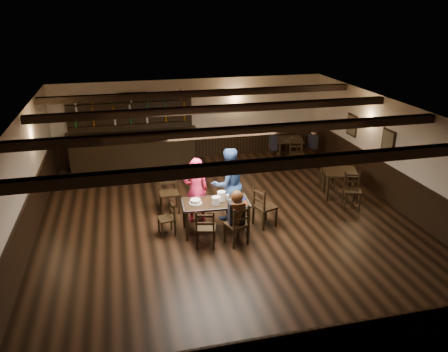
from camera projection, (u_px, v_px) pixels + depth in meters
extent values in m
plane|color=black|center=(228.00, 223.00, 10.62)|extent=(10.00, 10.00, 0.00)
cube|color=beige|center=(192.00, 119.00, 14.64)|extent=(9.00, 0.02, 2.70)
cube|color=beige|center=(322.00, 308.00, 5.61)|extent=(9.00, 0.02, 2.70)
cube|color=beige|center=(20.00, 190.00, 9.15)|extent=(0.02, 10.00, 2.70)
cube|color=beige|center=(399.00, 157.00, 11.10)|extent=(0.02, 10.00, 2.70)
cube|color=silver|center=(228.00, 115.00, 9.63)|extent=(9.00, 10.00, 0.02)
cube|color=black|center=(193.00, 144.00, 14.93)|extent=(9.00, 0.04, 1.00)
cube|color=black|center=(28.00, 225.00, 9.47)|extent=(0.04, 10.00, 1.00)
cube|color=black|center=(393.00, 187.00, 11.41)|extent=(0.04, 10.00, 1.00)
cube|color=black|center=(133.00, 108.00, 14.02)|extent=(0.90, 0.03, 1.00)
cube|color=black|center=(133.00, 108.00, 14.00)|extent=(0.80, 0.02, 0.90)
cube|color=black|center=(388.00, 142.00, 11.46)|extent=(0.03, 0.55, 0.65)
cube|color=#72664C|center=(388.00, 142.00, 11.45)|extent=(0.02, 0.45, 0.55)
cube|color=black|center=(352.00, 125.00, 13.19)|extent=(0.03, 0.55, 0.65)
cube|color=#72664C|center=(351.00, 125.00, 13.19)|extent=(0.02, 0.45, 0.55)
cube|color=black|center=(274.00, 164.00, 6.95)|extent=(8.90, 0.18, 0.18)
cube|color=black|center=(240.00, 131.00, 8.76)|extent=(8.90, 0.18, 0.18)
cube|color=black|center=(218.00, 109.00, 10.57)|extent=(8.90, 0.18, 0.18)
cube|color=black|center=(203.00, 93.00, 12.37)|extent=(8.90, 0.18, 0.18)
cube|color=black|center=(187.00, 227.00, 9.72)|extent=(0.06, 0.06, 0.71)
cube|color=black|center=(184.00, 214.00, 10.31)|extent=(0.06, 0.06, 0.71)
cube|color=black|center=(248.00, 221.00, 9.95)|extent=(0.06, 0.06, 0.71)
cube|color=black|center=(242.00, 209.00, 10.53)|extent=(0.06, 0.06, 0.71)
cube|color=black|center=(216.00, 203.00, 9.99)|extent=(1.57, 0.85, 0.04)
cube|color=#A5A8AD|center=(213.00, 196.00, 10.32)|extent=(1.53, 0.12, 0.04)
cube|color=#A5A8AD|center=(218.00, 210.00, 9.65)|extent=(1.53, 0.12, 0.04)
cube|color=#A5A8AD|center=(247.00, 200.00, 10.11)|extent=(0.08, 0.76, 0.04)
cube|color=#A5A8AD|center=(183.00, 205.00, 9.87)|extent=(0.08, 0.76, 0.04)
cube|color=black|center=(214.00, 233.00, 9.71)|extent=(0.04, 0.04, 0.43)
cube|color=black|center=(214.00, 241.00, 9.39)|extent=(0.04, 0.04, 0.43)
cube|color=black|center=(198.00, 233.00, 9.72)|extent=(0.04, 0.04, 0.43)
cube|color=black|center=(197.00, 241.00, 9.40)|extent=(0.04, 0.04, 0.43)
cube|color=black|center=(206.00, 228.00, 9.47)|extent=(0.51, 0.50, 0.04)
cube|color=black|center=(205.00, 222.00, 9.23)|extent=(0.42, 0.14, 0.45)
cube|color=black|center=(205.00, 224.00, 9.24)|extent=(0.36, 0.12, 0.05)
cube|color=black|center=(205.00, 216.00, 9.18)|extent=(0.36, 0.12, 0.05)
cube|color=black|center=(239.00, 228.00, 9.90)|extent=(0.05, 0.05, 0.46)
cube|color=black|center=(248.00, 235.00, 9.62)|extent=(0.05, 0.05, 0.46)
cube|color=black|center=(225.00, 233.00, 9.70)|extent=(0.05, 0.05, 0.46)
cube|color=black|center=(234.00, 240.00, 9.42)|extent=(0.05, 0.05, 0.46)
cube|color=black|center=(236.00, 224.00, 9.57)|extent=(0.56, 0.55, 0.04)
cube|color=black|center=(241.00, 217.00, 9.34)|extent=(0.43, 0.19, 0.48)
cube|color=black|center=(241.00, 219.00, 9.36)|extent=(0.37, 0.16, 0.05)
cube|color=black|center=(241.00, 211.00, 9.29)|extent=(0.37, 0.16, 0.05)
cube|color=black|center=(159.00, 225.00, 10.14)|extent=(0.04, 0.04, 0.38)
cube|color=black|center=(171.00, 222.00, 10.25)|extent=(0.04, 0.04, 0.38)
cube|color=black|center=(162.00, 231.00, 9.87)|extent=(0.04, 0.04, 0.38)
cube|color=black|center=(175.00, 228.00, 9.98)|extent=(0.04, 0.04, 0.38)
cube|color=black|center=(166.00, 219.00, 9.98)|extent=(0.41, 0.42, 0.04)
cube|color=black|center=(172.00, 210.00, 9.97)|extent=(0.09, 0.37, 0.40)
cube|color=black|center=(172.00, 211.00, 9.98)|extent=(0.07, 0.32, 0.04)
cube|color=black|center=(172.00, 205.00, 9.92)|extent=(0.07, 0.32, 0.04)
cube|color=black|center=(276.00, 218.00, 10.37)|extent=(0.05, 0.05, 0.48)
cube|color=black|center=(264.00, 222.00, 10.18)|extent=(0.05, 0.05, 0.48)
cube|color=black|center=(266.00, 211.00, 10.69)|extent=(0.05, 0.05, 0.48)
cube|color=black|center=(253.00, 215.00, 10.50)|extent=(0.05, 0.05, 0.48)
cube|color=black|center=(265.00, 206.00, 10.34)|extent=(0.57, 0.59, 0.04)
cube|color=black|center=(259.00, 199.00, 10.15)|extent=(0.19, 0.46, 0.50)
cube|color=black|center=(259.00, 201.00, 10.17)|extent=(0.16, 0.39, 0.06)
cube|color=black|center=(259.00, 193.00, 10.10)|extent=(0.16, 0.39, 0.06)
cube|color=black|center=(163.00, 207.00, 10.90)|extent=(0.04, 0.04, 0.49)
cube|color=black|center=(161.00, 201.00, 11.25)|extent=(0.04, 0.04, 0.49)
cube|color=black|center=(179.00, 205.00, 11.00)|extent=(0.04, 0.04, 0.49)
cube|color=black|center=(176.00, 199.00, 11.35)|extent=(0.04, 0.04, 0.49)
cube|color=black|center=(169.00, 193.00, 11.02)|extent=(0.49, 0.47, 0.05)
cube|color=black|center=(168.00, 181.00, 11.10)|extent=(0.48, 0.05, 0.52)
cube|color=black|center=(168.00, 183.00, 11.12)|extent=(0.41, 0.04, 0.06)
cube|color=black|center=(167.00, 175.00, 11.05)|extent=(0.41, 0.04, 0.06)
imported|color=#F42969|center=(196.00, 190.00, 10.47)|extent=(0.61, 0.42, 1.63)
imported|color=navy|center=(228.00, 184.00, 10.57)|extent=(1.02, 0.88, 1.82)
cube|color=black|center=(235.00, 220.00, 9.66)|extent=(0.33, 0.33, 0.13)
cube|color=black|center=(237.00, 213.00, 9.47)|extent=(0.35, 0.21, 0.49)
cylinder|color=black|center=(237.00, 203.00, 9.38)|extent=(0.10, 0.35, 0.35)
sphere|color=#D8A384|center=(237.00, 197.00, 9.33)|extent=(0.22, 0.22, 0.22)
sphere|color=#34150B|center=(237.00, 197.00, 9.29)|extent=(0.27, 0.27, 0.27)
cone|color=#34150B|center=(238.00, 216.00, 9.35)|extent=(0.21, 0.21, 0.62)
cylinder|color=white|center=(196.00, 203.00, 9.92)|extent=(0.30, 0.30, 0.01)
cylinder|color=white|center=(195.00, 201.00, 9.90)|extent=(0.24, 0.24, 0.08)
cylinder|color=silver|center=(195.00, 202.00, 9.91)|extent=(0.25, 0.25, 0.04)
cylinder|color=white|center=(216.00, 200.00, 9.85)|extent=(0.18, 0.18, 0.17)
cylinder|color=white|center=(222.00, 196.00, 10.03)|extent=(0.19, 0.19, 0.22)
cylinder|color=#A5A8AD|center=(215.00, 199.00, 10.09)|extent=(0.06, 0.06, 0.03)
sphere|color=orange|center=(215.00, 198.00, 10.07)|extent=(0.03, 0.03, 0.03)
cylinder|color=silver|center=(230.00, 201.00, 9.93)|extent=(0.03, 0.03, 0.09)
cylinder|color=#A5A8AD|center=(234.00, 201.00, 9.94)|extent=(0.03, 0.03, 0.08)
cylinder|color=silver|center=(227.00, 197.00, 10.09)|extent=(0.08, 0.08, 0.12)
cube|color=#9B2610|center=(240.00, 203.00, 9.93)|extent=(0.30, 0.23, 0.00)
cube|color=#0F114D|center=(239.00, 198.00, 10.16)|extent=(0.31, 0.23, 0.00)
cube|color=black|center=(134.00, 150.00, 14.19)|extent=(3.96, 0.60, 1.10)
cube|color=black|center=(132.00, 133.00, 13.97)|extent=(4.16, 0.70, 0.05)
cube|color=black|center=(132.00, 131.00, 14.23)|extent=(3.96, 0.10, 2.20)
cube|color=black|center=(131.00, 124.00, 14.04)|extent=(3.86, 0.22, 0.03)
cube|color=black|center=(131.00, 114.00, 13.91)|extent=(3.86, 0.22, 0.03)
cube|color=black|center=(130.00, 103.00, 13.78)|extent=(3.86, 0.22, 0.03)
cube|color=black|center=(340.00, 171.00, 11.84)|extent=(1.08, 1.08, 0.04)
cube|color=black|center=(328.00, 189.00, 11.68)|extent=(0.05, 0.05, 0.71)
cube|color=black|center=(324.00, 179.00, 12.34)|extent=(0.05, 0.05, 0.71)
cube|color=black|center=(355.00, 190.00, 11.63)|extent=(0.05, 0.05, 0.71)
cube|color=black|center=(350.00, 180.00, 12.28)|extent=(0.05, 0.05, 0.71)
cube|color=black|center=(289.00, 140.00, 14.60)|extent=(1.04, 1.04, 0.04)
cube|color=black|center=(279.00, 154.00, 14.39)|extent=(0.05, 0.05, 0.71)
cube|color=black|center=(276.00, 147.00, 15.07)|extent=(0.05, 0.05, 0.71)
cube|color=black|center=(301.00, 154.00, 14.41)|extent=(0.05, 0.05, 0.71)
cube|color=black|center=(297.00, 147.00, 15.09)|extent=(0.05, 0.05, 0.71)
cube|color=black|center=(273.00, 142.00, 14.39)|extent=(0.25, 0.37, 0.52)
sphere|color=#D8A384|center=(274.00, 131.00, 14.26)|extent=(0.20, 0.20, 0.20)
sphere|color=black|center=(274.00, 130.00, 14.25)|extent=(0.21, 0.21, 0.21)
cube|color=black|center=(313.00, 141.00, 14.53)|extent=(0.23, 0.35, 0.47)
sphere|color=#D8A384|center=(314.00, 132.00, 14.41)|extent=(0.18, 0.18, 0.18)
sphere|color=black|center=(314.00, 131.00, 14.40)|extent=(0.19, 0.19, 0.19)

